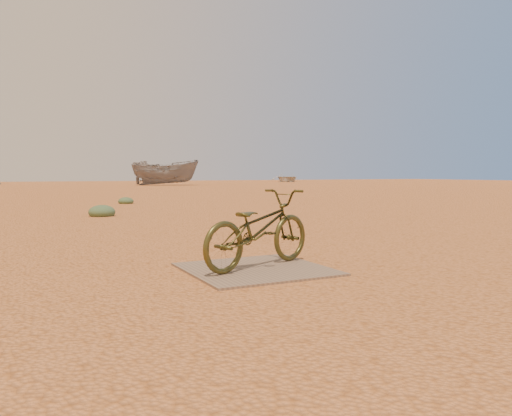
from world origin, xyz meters
name	(u,v)px	position (x,y,z in m)	size (l,w,h in m)	color
ground	(287,268)	(0.00, 0.00, 0.00)	(120.00, 120.00, 0.00)	#DA8549
plywood_board	(256,269)	(-0.33, 0.06, 0.01)	(1.38, 1.33, 0.02)	#7E6A52
bicycle	(258,229)	(-0.28, 0.12, 0.42)	(0.53, 1.51, 0.79)	#43411B
boat_mid_right	(165,172)	(9.16, 35.55, 1.05)	(2.04, 5.43, 2.10)	gray
boat_far_right	(287,178)	(26.62, 45.77, 0.47)	(3.26, 4.56, 0.95)	beige
kale_a	(102,216)	(-0.62, 7.40, 0.00)	(0.61, 0.61, 0.33)	#567750
kale_b	(126,204)	(0.89, 11.92, 0.00)	(0.49, 0.49, 0.27)	#567750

